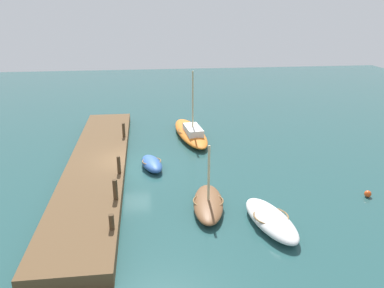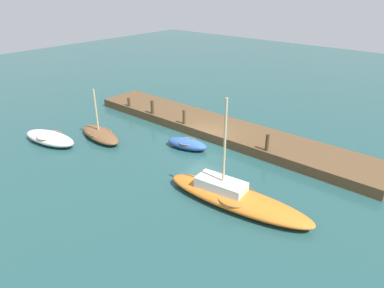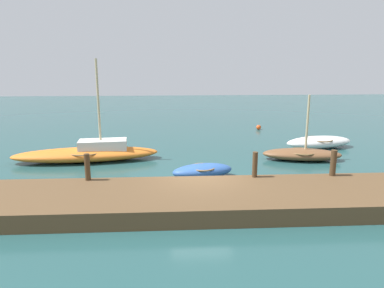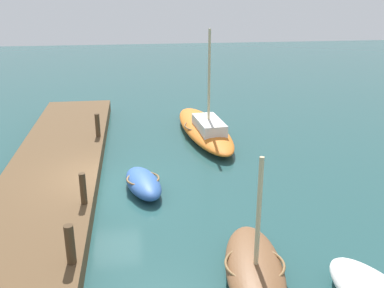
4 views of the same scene
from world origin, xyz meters
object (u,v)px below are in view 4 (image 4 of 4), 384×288
object	(u,v)px
dinghy_blue	(143,183)
rowboat_brown	(254,269)
mooring_post_mid_east	(70,244)
mooring_post_west	(98,125)
sailboat_orange	(205,128)
mooring_post_mid_west	(83,189)

from	to	relation	value
dinghy_blue	rowboat_brown	bearing A→B (deg)	13.13
rowboat_brown	mooring_post_mid_east	xyz separation A→B (m)	(-0.44, -4.65, 0.84)
mooring_post_west	mooring_post_mid_east	size ratio (longest dim) A/B	1.00
sailboat_orange	mooring_post_mid_west	distance (m)	9.41
rowboat_brown	mooring_post_west	world-z (taller)	rowboat_brown
sailboat_orange	mooring_post_mid_west	bearing A→B (deg)	-39.43
dinghy_blue	mooring_post_west	world-z (taller)	mooring_post_west
rowboat_brown	mooring_post_west	distance (m)	11.41
sailboat_orange	mooring_post_mid_east	world-z (taller)	sailboat_orange
dinghy_blue	mooring_post_mid_east	bearing A→B (deg)	-32.94
mooring_post_mid_west	mooring_post_mid_east	distance (m)	3.25
rowboat_brown	mooring_post_mid_east	distance (m)	4.75
rowboat_brown	mooring_post_mid_east	size ratio (longest dim) A/B	4.07
rowboat_brown	mooring_post_west	bearing A→B (deg)	-147.72
sailboat_orange	mooring_post_west	world-z (taller)	sailboat_orange
rowboat_brown	dinghy_blue	bearing A→B (deg)	-146.08
rowboat_brown	mooring_post_mid_west	size ratio (longest dim) A/B	4.18
sailboat_orange	rowboat_brown	distance (m)	11.54
mooring_post_mid_west	mooring_post_mid_east	xyz separation A→B (m)	(3.25, 0.00, 0.01)
rowboat_brown	sailboat_orange	bearing A→B (deg)	-174.41
rowboat_brown	mooring_post_west	size ratio (longest dim) A/B	4.07
sailboat_orange	mooring_post_mid_west	size ratio (longest dim) A/B	7.48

